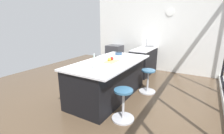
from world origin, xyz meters
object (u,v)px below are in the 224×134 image
Objects in this scene: oven_range at (115,56)px; apple_yellow at (109,59)px; stool_middle at (123,106)px; cutting_board at (112,61)px; apple_red at (112,58)px; water_bottle at (94,63)px; kitchen_island at (109,79)px; fruit_bowl at (119,53)px; stool_by_window at (148,82)px.

apple_yellow is at bearing 26.84° from oven_range.
oven_range reaches higher than stool_middle.
stool_middle is at bearing 43.59° from cutting_board.
stool_middle is 7.24× the size of apple_yellow.
stool_middle is at bearing 42.25° from apple_red.
oven_range is 3.71m from water_bottle.
water_bottle is at bearing -92.26° from stool_middle.
fruit_bowl is (-0.79, -0.14, 0.50)m from kitchen_island.
apple_red reaches higher than kitchen_island.
stool_middle is at bearing 31.68° from oven_range.
stool_by_window is 1.74× the size of cutting_board.
water_bottle is (0.75, 0.03, 0.06)m from apple_red.
cutting_board is 4.22× the size of apple_red.
oven_range is 2.84× the size of water_bottle.
kitchen_island is at bearing -106.86° from cutting_board.
apple_red reaches higher than stool_by_window.
stool_middle is (0.74, 0.78, -0.17)m from kitchen_island.
stool_by_window is at bearing 47.46° from oven_range.
stool_by_window is 7.24× the size of apple_yellow.
water_bottle is 1.52m from fruit_bowl.
stool_by_window is at bearing 86.68° from fruit_bowl.
kitchen_island is 26.91× the size of apple_yellow.
stool_middle is 1.01m from water_bottle.
kitchen_island is 6.47× the size of cutting_board.
apple_red is at bearing 174.22° from apple_yellow.
water_bottle is 1.60× the size of fruit_bowl.
oven_range is 1.41× the size of stool_by_window.
cutting_board is at bearing -136.41° from stool_middle.
apple_yellow reaches higher than kitchen_island.
fruit_bowl is at bearing -93.32° from stool_by_window.
stool_by_window is 3.20× the size of fruit_bowl.
stool_middle is at bearing 0.00° from stool_by_window.
oven_range is 4.00m from stool_middle.
cutting_board reaches higher than oven_range.
fruit_bowl is at bearing -148.96° from stool_middle.
cutting_board is (0.03, 0.10, 0.47)m from kitchen_island.
apple_yellow is (2.73, 1.38, 0.55)m from oven_range.
oven_range is 3.11m from apple_yellow.
kitchen_island is 3.72× the size of stool_middle.
oven_range is 3.02m from apple_red.
stool_middle is 7.35× the size of apple_red.
fruit_bowl is at bearing -164.12° from apple_red.
fruit_bowl is (-0.05, -0.92, 0.67)m from stool_by_window.
cutting_board is at bearing -41.17° from stool_by_window.
kitchen_island is 0.95m from fruit_bowl.
kitchen_island is at bearing -133.56° from stool_middle.
stool_by_window is 1.77m from water_bottle.
apple_yellow reaches higher than stool_middle.
cutting_board reaches higher than stool_by_window.
cutting_board is at bearing 27.89° from oven_range.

